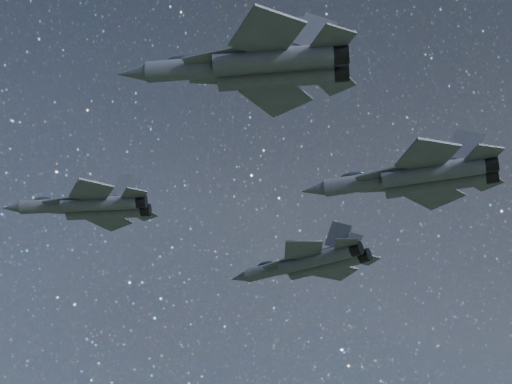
# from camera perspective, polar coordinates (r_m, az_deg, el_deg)

# --- Properties ---
(jet_lead) EXTENTS (15.93, 11.15, 4.01)m
(jet_lead) POSITION_cam_1_polar(r_m,az_deg,el_deg) (73.23, -13.15, -1.11)
(jet_lead) COLOR #353943
(jet_left) EXTENTS (17.56, 11.66, 4.47)m
(jet_left) POSITION_cam_1_polar(r_m,az_deg,el_deg) (77.84, 4.25, -5.65)
(jet_left) COLOR #353943
(jet_right) EXTENTS (17.75, 12.49, 4.48)m
(jet_right) POSITION_cam_1_polar(r_m,az_deg,el_deg) (51.92, -0.06, 10.01)
(jet_right) COLOR #353943
(jet_slot) EXTENTS (19.03, 13.35, 4.80)m
(jet_slot) POSITION_cam_1_polar(r_m,az_deg,el_deg) (67.08, 12.72, 1.15)
(jet_slot) COLOR #353943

